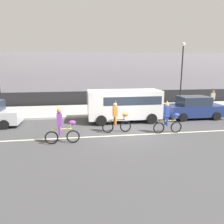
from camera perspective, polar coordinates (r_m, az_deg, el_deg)
ground_plane at (r=12.81m, az=3.68°, el=-5.38°), size 80.00×80.00×0.00m
road_centre_line at (r=12.35m, az=4.18°, el=-6.04°), size 36.00×0.14×0.01m
sidewalk_curb at (r=19.00m, az=-0.54°, el=0.58°), size 60.00×5.00×0.15m
fence_line at (r=21.73m, az=-1.65°, el=3.68°), size 40.00×0.08×1.40m
building_backdrop at (r=30.45m, az=1.51°, el=9.79°), size 28.00×8.00×5.39m
parade_cyclist_purple at (r=11.07m, az=-12.87°, el=-3.92°), size 1.72×0.50×1.92m
parade_cyclist_orange at (r=12.63m, az=1.31°, el=-1.67°), size 1.72×0.50×1.92m
parade_cyclist_cobalt at (r=12.87m, az=14.47°, el=-1.78°), size 1.72×0.50×1.92m
parked_van_white at (r=15.20m, az=3.41°, el=2.32°), size 5.00×2.22×2.18m
parked_car_navy at (r=17.22m, az=20.61°, el=1.01°), size 4.10×1.92×1.64m
street_lamp_post at (r=22.55m, az=17.86°, el=11.80°), size 0.36×0.36×5.86m
pedestrian_onlooker at (r=20.75m, az=24.79°, el=3.07°), size 0.32×0.20×1.62m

